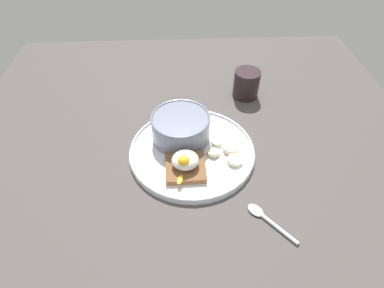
# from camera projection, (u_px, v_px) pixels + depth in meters

# --- Properties ---
(ground_plane) EXTENTS (1.20, 1.20, 0.02)m
(ground_plane) POSITION_uv_depth(u_px,v_px,m) (192.00, 155.00, 0.73)
(ground_plane) COLOR #474140
(ground_plane) RESTS_ON ground
(plate) EXTENTS (0.30, 0.30, 0.02)m
(plate) POSITION_uv_depth(u_px,v_px,m) (192.00, 150.00, 0.72)
(plate) COLOR white
(plate) RESTS_ON ground_plane
(oatmeal_bowl) EXTENTS (0.14, 0.14, 0.07)m
(oatmeal_bowl) POSITION_uv_depth(u_px,v_px,m) (181.00, 127.00, 0.73)
(oatmeal_bowl) COLOR slate
(oatmeal_bowl) RESTS_ON plate
(toast_slice) EXTENTS (0.09, 0.09, 0.01)m
(toast_slice) POSITION_uv_depth(u_px,v_px,m) (185.00, 167.00, 0.67)
(toast_slice) COLOR brown
(toast_slice) RESTS_ON plate
(poached_egg) EXTENTS (0.06, 0.08, 0.04)m
(poached_egg) POSITION_uv_depth(u_px,v_px,m) (185.00, 160.00, 0.65)
(poached_egg) COLOR white
(poached_egg) RESTS_ON toast_slice
(banana_slice_front) EXTENTS (0.03, 0.04, 0.01)m
(banana_slice_front) POSITION_uv_depth(u_px,v_px,m) (217.00, 142.00, 0.73)
(banana_slice_front) COLOR #F0E5BE
(banana_slice_front) RESTS_ON plate
(banana_slice_left) EXTENTS (0.05, 0.05, 0.01)m
(banana_slice_left) POSITION_uv_depth(u_px,v_px,m) (230.00, 149.00, 0.71)
(banana_slice_left) COLOR #FAE4C2
(banana_slice_left) RESTS_ON plate
(banana_slice_back) EXTENTS (0.03, 0.04, 0.01)m
(banana_slice_back) POSITION_uv_depth(u_px,v_px,m) (213.00, 153.00, 0.71)
(banana_slice_back) COLOR beige
(banana_slice_back) RESTS_ON plate
(banana_slice_right) EXTENTS (0.05, 0.05, 0.02)m
(banana_slice_right) POSITION_uv_depth(u_px,v_px,m) (235.00, 160.00, 0.69)
(banana_slice_right) COLOR #FCECBA
(banana_slice_right) RESTS_ON plate
(coffee_mug) EXTENTS (0.07, 0.07, 0.08)m
(coffee_mug) POSITION_uv_depth(u_px,v_px,m) (246.00, 84.00, 0.86)
(coffee_mug) COLOR black
(coffee_mug) RESTS_ON ground_plane
(spoon) EXTENTS (0.09, 0.10, 0.01)m
(spoon) POSITION_uv_depth(u_px,v_px,m) (266.00, 218.00, 0.60)
(spoon) COLOR silver
(spoon) RESTS_ON ground_plane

